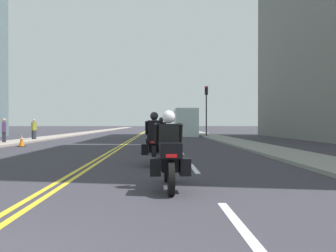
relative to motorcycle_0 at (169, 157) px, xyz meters
name	(u,v)px	position (x,y,z in m)	size (l,w,h in m)	color
ground_plane	(142,133)	(-2.34, 43.47, -0.65)	(264.00, 264.00, 0.00)	#35323B
sidewalk_left	(87,133)	(-9.77, 43.47, -0.59)	(2.18, 144.00, 0.12)	#9F9087
sidewalk_right	(197,133)	(5.08, 43.47, -0.59)	(2.18, 144.00, 0.12)	gray
centreline_yellow_inner	(142,133)	(-2.46, 43.47, -0.65)	(0.12, 132.00, 0.01)	yellow
centreline_yellow_outer	(143,133)	(-2.22, 43.47, -0.65)	(0.12, 132.00, 0.01)	yellow
lane_dashes_white	(170,139)	(0.83, 24.47, -0.65)	(0.14, 56.40, 0.01)	silver
motorcycle_0	(169,157)	(0.00, 0.00, 0.00)	(0.77, 2.28, 1.57)	black
motorcycle_1	(154,144)	(-0.34, 4.37, 0.02)	(0.76, 2.21, 1.68)	black
motorcycle_2	(154,138)	(-0.39, 9.18, 0.01)	(0.78, 2.25, 1.65)	black
motorcycle_3	(161,135)	(-0.04, 13.60, 0.02)	(0.77, 2.16, 1.66)	black
traffic_cone_0	(22,140)	(-7.89, 13.83, -0.30)	(0.38, 0.38, 0.71)	black
traffic_light_far	(206,102)	(4.39, 28.30, 2.70)	(0.28, 0.38, 4.85)	black
pedestrian_0	(4,131)	(-9.94, 16.48, 0.19)	(0.30, 0.50, 1.63)	#2A2835
pedestrian_1	(34,130)	(-9.58, 21.06, 0.19)	(0.36, 0.42, 1.64)	#2B2E39
parked_truck	(185,124)	(2.59, 31.49, 0.62)	(2.20, 6.50, 2.80)	silver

